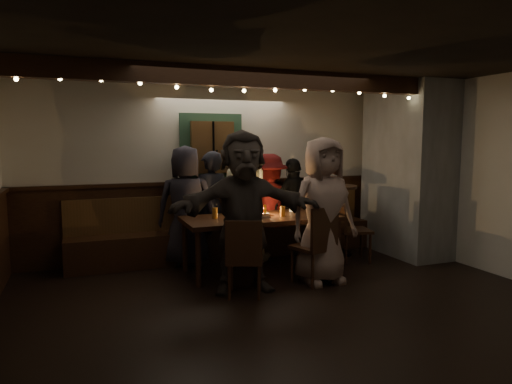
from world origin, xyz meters
name	(u,v)px	position (x,y,z in m)	size (l,w,h in m)	color
room	(319,189)	(1.07, 1.42, 1.07)	(6.02, 5.01, 2.62)	black
dining_table	(261,221)	(0.19, 1.40, 0.68)	(2.08, 0.89, 0.90)	black
chair_near_left	(244,254)	(-0.39, 0.47, 0.50)	(0.53, 0.53, 0.89)	black
chair_near_right	(318,241)	(0.61, 0.59, 0.55)	(0.55, 0.55, 0.97)	black
chair_end	(348,224)	(1.54, 1.39, 0.55)	(0.53, 0.53, 0.98)	black
high_top	(334,211)	(1.58, 1.84, 0.68)	(0.67, 0.67, 1.07)	black
person_a	(186,206)	(-0.68, 2.05, 0.84)	(0.82, 0.54, 1.68)	#24222D
person_b	(211,206)	(-0.30, 2.14, 0.80)	(0.58, 0.38, 1.60)	black
person_c	(240,197)	(0.11, 2.03, 0.93)	(0.91, 0.71, 1.87)	beige
person_d	(269,205)	(0.61, 2.15, 0.78)	(1.00, 0.58, 1.55)	#4A0C0C
person_e	(294,206)	(1.03, 2.13, 0.74)	(0.87, 0.36, 1.48)	black
person_f	(243,211)	(-0.30, 0.73, 0.94)	(1.74, 0.56, 1.88)	#39302B
person_g	(323,211)	(0.71, 0.68, 0.90)	(0.88, 0.57, 1.80)	gray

